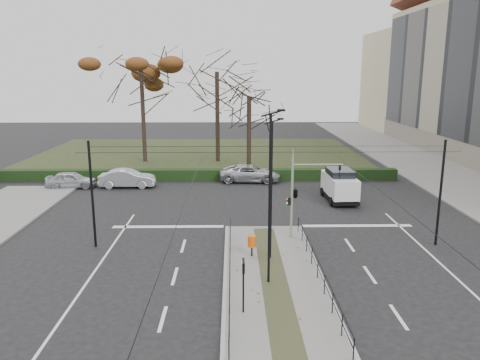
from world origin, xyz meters
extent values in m
plane|color=black|center=(0.00, 0.00, 0.00)|extent=(140.00, 140.00, 0.00)
cube|color=slate|center=(0.00, -2.50, 0.07)|extent=(4.40, 15.00, 0.14)
cube|color=slate|center=(18.00, 22.00, 0.07)|extent=(8.00, 90.00, 0.14)
cube|color=#232D16|center=(-6.00, 32.00, 0.05)|extent=(38.00, 26.00, 0.10)
cube|color=black|center=(-6.00, 18.60, 0.50)|extent=(38.00, 1.00, 1.00)
cube|color=#212329|center=(21.95, 24.00, 9.90)|extent=(0.10, 50.96, 14.76)
cylinder|color=black|center=(-2.05, -9.20, 0.59)|extent=(0.04, 0.04, 0.90)
cylinder|color=black|center=(-2.05, 4.00, 0.59)|extent=(0.04, 0.04, 0.90)
cylinder|color=black|center=(2.05, -9.20, 0.59)|extent=(0.04, 0.04, 0.90)
cylinder|color=black|center=(2.05, 4.00, 0.59)|extent=(0.04, 0.04, 0.90)
cylinder|color=black|center=(-2.05, -2.60, 1.04)|extent=(0.04, 13.20, 0.04)
cylinder|color=black|center=(2.05, -2.60, 1.04)|extent=(0.04, 13.20, 0.04)
cylinder|color=black|center=(-9.60, 2.00, 3.00)|extent=(0.14, 0.14, 6.00)
cylinder|color=black|center=(9.60, 2.00, 3.00)|extent=(0.14, 0.14, 6.00)
cylinder|color=black|center=(0.00, 1.00, 5.50)|extent=(20.00, 0.02, 0.02)
cylinder|color=black|center=(0.00, 3.00, 5.50)|extent=(20.00, 0.02, 0.02)
cylinder|color=black|center=(-3.50, -2.00, 5.30)|extent=(0.02, 34.00, 0.02)
cylinder|color=black|center=(3.50, -2.00, 5.30)|extent=(0.02, 34.00, 0.02)
cylinder|color=gray|center=(1.50, 3.07, 2.47)|extent=(0.14, 0.14, 4.66)
cylinder|color=gray|center=(2.93, 3.07, 4.44)|extent=(2.87, 0.09, 0.09)
imported|color=black|center=(4.19, 3.07, 3.99)|extent=(0.14, 0.17, 0.81)
imported|color=black|center=(1.70, 3.07, 2.83)|extent=(0.50, 1.80, 0.72)
cube|color=black|center=(1.34, 3.07, 2.29)|extent=(0.20, 0.14, 0.45)
sphere|color=#FF0C0C|center=(1.25, 3.07, 2.43)|extent=(0.10, 0.10, 0.10)
sphere|color=#0CE533|center=(1.25, 3.07, 2.18)|extent=(0.10, 0.10, 0.10)
cylinder|color=black|center=(-0.91, 0.15, 0.41)|extent=(0.09, 0.09, 0.54)
cylinder|color=#DE530D|center=(-0.91, 0.15, 0.96)|extent=(0.43, 0.43, 0.60)
cylinder|color=black|center=(-1.50, -5.75, 1.19)|extent=(0.07, 0.07, 2.09)
cube|color=black|center=(-1.50, -5.75, 2.13)|extent=(0.10, 0.58, 0.44)
cube|color=silver|center=(-1.56, -5.75, 2.13)|extent=(0.02, 0.50, 0.37)
cylinder|color=black|center=(-0.28, -3.01, 3.98)|extent=(0.12, 0.12, 7.69)
cube|color=black|center=(0.15, -3.01, 7.97)|extent=(0.34, 0.13, 0.10)
cylinder|color=black|center=(0.03, -0.11, 3.67)|extent=(0.11, 0.11, 7.05)
cube|color=black|center=(0.43, -0.11, 7.33)|extent=(0.31, 0.12, 0.09)
imported|color=#AEB0B6|center=(-15.55, 15.87, 0.70)|extent=(4.22, 1.92, 1.40)
imported|color=#AEB0B6|center=(-10.85, 16.02, 0.77)|extent=(4.72, 1.73, 1.54)
imported|color=#AEB0B6|center=(-0.31, 18.00, 0.75)|extent=(5.55, 2.85, 1.50)
cube|color=silver|center=(6.21, 11.49, 1.23)|extent=(2.04, 4.53, 1.45)
cube|color=black|center=(6.21, 11.49, 2.09)|extent=(1.82, 2.52, 0.68)
cube|color=black|center=(6.21, 11.49, 0.30)|extent=(2.08, 4.63, 0.18)
cylinder|color=black|center=(7.20, 10.04, 0.33)|extent=(0.24, 0.67, 0.66)
cylinder|color=black|center=(5.32, 9.98, 0.33)|extent=(0.24, 0.67, 0.66)
cylinder|color=black|center=(7.10, 12.99, 0.33)|extent=(0.24, 0.67, 0.66)
cylinder|color=black|center=(5.22, 12.93, 0.33)|extent=(0.24, 0.67, 0.66)
cylinder|color=black|center=(-11.46, 27.62, 5.02)|extent=(0.44, 0.44, 9.83)
ellipsoid|color=#553013|center=(-11.46, 27.62, 9.93)|extent=(9.88, 9.88, 6.18)
cylinder|color=black|center=(-3.51, 27.60, 4.87)|extent=(0.44, 0.44, 9.54)
cylinder|color=black|center=(-0.26, 23.45, 3.65)|extent=(0.44, 0.44, 7.11)
camera|label=1|loc=(-1.91, -22.85, 9.50)|focal=35.00mm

